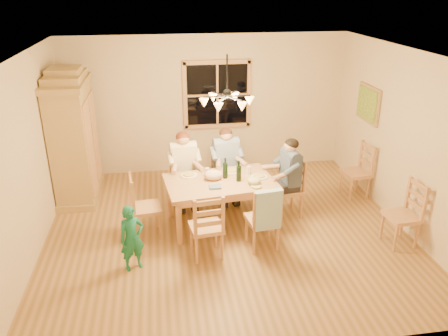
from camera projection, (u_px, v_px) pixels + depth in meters
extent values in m
plane|color=olive|center=(227.00, 230.00, 6.85)|extent=(5.50, 5.50, 0.00)
cube|color=white|center=(227.00, 54.00, 5.79)|extent=(5.50, 5.00, 0.02)
cube|color=beige|center=(207.00, 105.00, 8.59)|extent=(5.50, 0.02, 2.70)
cube|color=beige|center=(28.00, 160.00, 5.94)|extent=(0.02, 5.00, 2.70)
cube|color=beige|center=(403.00, 140.00, 6.70)|extent=(0.02, 5.00, 2.70)
cube|color=black|center=(217.00, 95.00, 8.52)|extent=(1.20, 0.03, 1.20)
cube|color=tan|center=(217.00, 95.00, 8.50)|extent=(1.30, 0.06, 1.30)
cube|color=#A28146|center=(368.00, 104.00, 7.69)|extent=(0.04, 0.78, 0.64)
cube|color=#1E6B2D|center=(367.00, 104.00, 7.68)|extent=(0.02, 0.68, 0.54)
cylinder|color=black|center=(227.00, 74.00, 5.89)|extent=(0.02, 0.02, 0.53)
sphere|color=black|center=(227.00, 93.00, 6.00)|extent=(0.12, 0.12, 0.12)
cylinder|color=black|center=(238.00, 96.00, 6.03)|extent=(0.34, 0.02, 0.02)
cone|color=#FFB259|center=(250.00, 101.00, 6.09)|extent=(0.13, 0.13, 0.12)
cylinder|color=black|center=(231.00, 94.00, 6.15)|extent=(0.19, 0.31, 0.02)
cone|color=#FFB259|center=(235.00, 97.00, 6.32)|extent=(0.13, 0.13, 0.12)
cylinder|color=black|center=(220.00, 94.00, 6.13)|extent=(0.19, 0.31, 0.02)
cone|color=#FFB259|center=(213.00, 98.00, 6.27)|extent=(0.13, 0.13, 0.12)
cylinder|color=black|center=(215.00, 97.00, 5.99)|extent=(0.34, 0.02, 0.02)
cone|color=#FFB259|center=(204.00, 103.00, 6.00)|extent=(0.13, 0.13, 0.12)
cylinder|color=black|center=(223.00, 99.00, 5.87)|extent=(0.19, 0.31, 0.02)
cone|color=#FFB259|center=(218.00, 108.00, 5.77)|extent=(0.13, 0.13, 0.12)
cylinder|color=black|center=(234.00, 99.00, 5.90)|extent=(0.19, 0.31, 0.02)
cone|color=#FFB259|center=(242.00, 107.00, 5.81)|extent=(0.13, 0.13, 0.12)
cube|color=#A28146|center=(74.00, 143.00, 7.57)|extent=(0.60, 1.30, 2.00)
cube|color=#A28146|center=(66.00, 83.00, 7.16)|extent=(0.66, 1.40, 0.10)
cube|color=#A28146|center=(65.00, 77.00, 7.12)|extent=(0.58, 1.00, 0.12)
cube|color=#A28146|center=(64.00, 71.00, 7.08)|extent=(0.52, 0.55, 0.10)
cube|color=tan|center=(90.00, 149.00, 7.32)|extent=(0.03, 0.55, 1.60)
cube|color=tan|center=(95.00, 136.00, 7.92)|extent=(0.03, 0.55, 1.60)
cube|color=#A28146|center=(81.00, 192.00, 7.94)|extent=(0.66, 1.40, 0.12)
cube|color=#B47C50|center=(220.00, 183.00, 6.73)|extent=(1.77, 1.21, 0.06)
cube|color=tan|center=(220.00, 187.00, 6.76)|extent=(1.60, 1.04, 0.10)
cylinder|color=tan|center=(179.00, 223.00, 6.34)|extent=(0.09, 0.09, 0.70)
cylinder|color=tan|center=(273.00, 210.00, 6.70)|extent=(0.09, 0.09, 0.70)
cylinder|color=tan|center=(170.00, 199.00, 7.06)|extent=(0.09, 0.09, 0.70)
cylinder|color=tan|center=(255.00, 188.00, 7.42)|extent=(0.09, 0.09, 0.70)
cube|color=tan|center=(184.00, 181.00, 7.43)|extent=(0.49, 0.47, 0.06)
cube|color=tan|center=(184.00, 167.00, 7.32)|extent=(0.38, 0.10, 0.54)
cube|color=tan|center=(226.00, 177.00, 7.61)|extent=(0.49, 0.47, 0.06)
cube|color=tan|center=(226.00, 162.00, 7.51)|extent=(0.38, 0.10, 0.54)
cube|color=tan|center=(206.00, 227.00, 6.04)|extent=(0.49, 0.47, 0.06)
cube|color=tan|center=(206.00, 210.00, 5.94)|extent=(0.38, 0.10, 0.54)
cube|color=tan|center=(262.00, 219.00, 6.25)|extent=(0.49, 0.47, 0.06)
cube|color=tan|center=(263.00, 202.00, 6.15)|extent=(0.38, 0.10, 0.54)
cube|color=tan|center=(146.00, 208.00, 6.55)|extent=(0.47, 0.49, 0.06)
cube|color=tan|center=(145.00, 192.00, 6.45)|extent=(0.10, 0.38, 0.54)
cube|color=tan|center=(288.00, 190.00, 7.13)|extent=(0.47, 0.49, 0.06)
cube|color=tan|center=(289.00, 175.00, 7.02)|extent=(0.10, 0.38, 0.54)
cube|color=beige|center=(184.00, 160.00, 7.28)|extent=(0.42, 0.27, 0.52)
cube|color=#262328|center=(184.00, 177.00, 7.40)|extent=(0.43, 0.46, 0.14)
sphere|color=tan|center=(183.00, 139.00, 7.13)|extent=(0.21, 0.21, 0.21)
ellipsoid|color=#592614|center=(183.00, 137.00, 7.11)|extent=(0.22, 0.22, 0.17)
cube|color=#324E8A|center=(226.00, 156.00, 7.46)|extent=(0.42, 0.27, 0.52)
cube|color=#262328|center=(226.00, 172.00, 7.58)|extent=(0.43, 0.46, 0.14)
sphere|color=tan|center=(226.00, 135.00, 7.31)|extent=(0.21, 0.21, 0.21)
ellipsoid|color=#381E11|center=(226.00, 133.00, 7.30)|extent=(0.22, 0.22, 0.17)
cube|color=#43506B|center=(289.00, 168.00, 6.98)|extent=(0.27, 0.42, 0.52)
cube|color=#262328|center=(288.00, 185.00, 7.10)|extent=(0.46, 0.43, 0.14)
sphere|color=tan|center=(291.00, 146.00, 6.83)|extent=(0.21, 0.21, 0.21)
ellipsoid|color=black|center=(291.00, 144.00, 6.81)|extent=(0.22, 0.22, 0.17)
cube|color=#98BECE|center=(268.00, 210.00, 5.99)|extent=(0.39, 0.15, 0.58)
cylinder|color=black|center=(225.00, 168.00, 6.76)|extent=(0.08, 0.08, 0.33)
cylinder|color=black|center=(239.00, 171.00, 6.65)|extent=(0.08, 0.08, 0.33)
cylinder|color=white|center=(189.00, 175.00, 6.89)|extent=(0.26, 0.26, 0.02)
cylinder|color=white|center=(232.00, 171.00, 7.03)|extent=(0.26, 0.26, 0.02)
cylinder|color=white|center=(259.00, 177.00, 6.84)|extent=(0.26, 0.26, 0.02)
cylinder|color=silver|center=(207.00, 172.00, 6.85)|extent=(0.06, 0.06, 0.14)
cylinder|color=silver|center=(249.00, 171.00, 6.91)|extent=(0.06, 0.06, 0.14)
ellipsoid|color=tan|center=(254.00, 181.00, 6.59)|extent=(0.20, 0.20, 0.11)
cube|color=slate|center=(215.00, 187.00, 6.48)|extent=(0.20, 0.16, 0.03)
ellipsoid|color=#CCAA94|center=(213.00, 175.00, 6.73)|extent=(0.28, 0.22, 0.15)
imported|color=#1A795E|center=(132.00, 238.00, 5.77)|extent=(0.40, 0.34, 0.93)
cube|color=tan|center=(401.00, 216.00, 6.32)|extent=(0.45, 0.47, 0.06)
cube|color=tan|center=(405.00, 200.00, 6.22)|extent=(0.08, 0.38, 0.54)
cube|color=tan|center=(355.00, 173.00, 7.75)|extent=(0.46, 0.48, 0.06)
cube|color=tan|center=(357.00, 159.00, 7.65)|extent=(0.09, 0.38, 0.54)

